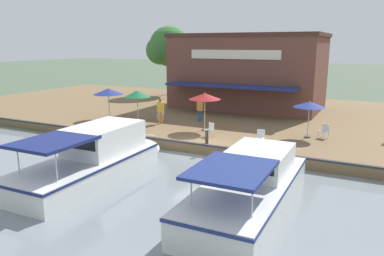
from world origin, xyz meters
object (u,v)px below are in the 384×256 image
at_px(patio_umbrella_by_entrance, 205,96).
at_px(mooring_post, 207,137).
at_px(cafe_chair_far_corner_seat, 161,114).
at_px(motorboat_distant_upstream, 100,157).
at_px(person_at_quay_edge, 160,108).
at_px(person_near_entrance, 200,107).
at_px(cafe_chair_beside_entrance, 324,130).
at_px(patio_umbrella_mid_patio_left, 137,94).
at_px(tree_upstream_bank, 167,47).
at_px(cafe_chair_facing_river, 260,137).
at_px(patio_umbrella_far_corner, 310,105).
at_px(motorboat_far_downstream, 255,183).
at_px(patio_umbrella_near_quay_edge, 108,92).
at_px(waterfront_restaurant, 248,71).
at_px(cafe_chair_mid_patio, 210,129).

relative_size(patio_umbrella_by_entrance, mooring_post, 3.00).
relative_size(cafe_chair_far_corner_seat, motorboat_distant_upstream, 0.09).
xyz_separation_m(patio_umbrella_by_entrance, person_at_quay_edge, (-0.49, -3.63, -1.09)).
bearing_deg(motorboat_distant_upstream, patio_umbrella_by_entrance, 170.03).
bearing_deg(person_near_entrance, cafe_chair_beside_entrance, 82.59).
relative_size(patio_umbrella_by_entrance, person_at_quay_edge, 1.38).
relative_size(patio_umbrella_mid_patio_left, mooring_post, 2.80).
bearing_deg(tree_upstream_bank, cafe_chair_facing_river, 43.83).
relative_size(patio_umbrella_far_corner, person_at_quay_edge, 1.24).
relative_size(patio_umbrella_by_entrance, cafe_chair_far_corner_seat, 2.89).
distance_m(cafe_chair_far_corner_seat, motorboat_distant_upstream, 10.50).
bearing_deg(motorboat_far_downstream, patio_umbrella_near_quay_edge, -121.28).
bearing_deg(cafe_chair_beside_entrance, patio_umbrella_far_corner, -72.31).
bearing_deg(mooring_post, waterfront_restaurant, -170.98).
relative_size(patio_umbrella_mid_patio_left, patio_umbrella_far_corner, 1.04).
relative_size(waterfront_restaurant, mooring_post, 15.28).
bearing_deg(cafe_chair_beside_entrance, person_near_entrance, -97.41).
relative_size(patio_umbrella_by_entrance, patio_umbrella_far_corner, 1.11).
height_order(cafe_chair_beside_entrance, cafe_chair_mid_patio, same).
bearing_deg(waterfront_restaurant, motorboat_distant_upstream, -3.06).
distance_m(cafe_chair_far_corner_seat, mooring_post, 7.63).
xyz_separation_m(motorboat_far_downstream, tree_upstream_bank, (-22.39, -17.05, 4.87)).
relative_size(cafe_chair_mid_patio, motorboat_distant_upstream, 0.09).
height_order(waterfront_restaurant, cafe_chair_beside_entrance, waterfront_restaurant).
xyz_separation_m(waterfront_restaurant, patio_umbrella_by_entrance, (10.07, 0.50, -0.95)).
bearing_deg(patio_umbrella_mid_patio_left, cafe_chair_mid_patio, 74.21).
distance_m(waterfront_restaurant, patio_umbrella_far_corner, 11.37).
relative_size(cafe_chair_facing_river, motorboat_distant_upstream, 0.09).
bearing_deg(mooring_post, cafe_chair_far_corner_seat, -129.08).
relative_size(patio_umbrella_near_quay_edge, motorboat_far_downstream, 0.26).
distance_m(cafe_chair_beside_entrance, person_at_quay_edge, 10.90).
distance_m(waterfront_restaurant, patio_umbrella_by_entrance, 10.13).
distance_m(person_near_entrance, mooring_post, 6.48).
height_order(waterfront_restaurant, patio_umbrella_near_quay_edge, waterfront_restaurant).
distance_m(motorboat_distant_upstream, tree_upstream_bank, 25.01).
relative_size(person_at_quay_edge, person_near_entrance, 1.07).
xyz_separation_m(cafe_chair_far_corner_seat, cafe_chair_facing_river, (3.49, 8.58, 0.00)).
distance_m(waterfront_restaurant, cafe_chair_mid_patio, 11.87).
xyz_separation_m(cafe_chair_facing_river, tree_upstream_bank, (-15.98, -15.34, 4.65)).
distance_m(patio_umbrella_far_corner, person_at_quay_edge, 10.00).
bearing_deg(cafe_chair_beside_entrance, cafe_chair_far_corner_seat, -91.50).
distance_m(cafe_chair_far_corner_seat, person_near_entrance, 2.98).
relative_size(motorboat_distant_upstream, motorboat_far_downstream, 0.98).
bearing_deg(patio_umbrella_mid_patio_left, mooring_post, 63.02).
distance_m(cafe_chair_facing_river, person_at_quay_edge, 8.26).
bearing_deg(motorboat_far_downstream, patio_umbrella_far_corner, 177.95).
bearing_deg(patio_umbrella_by_entrance, motorboat_far_downstream, 35.88).
xyz_separation_m(cafe_chair_beside_entrance, motorboat_far_downstream, (9.59, -1.24, -0.22)).
relative_size(patio_umbrella_by_entrance, patio_umbrella_near_quay_edge, 1.05).
bearing_deg(cafe_chair_facing_river, patio_umbrella_far_corner, 144.78).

